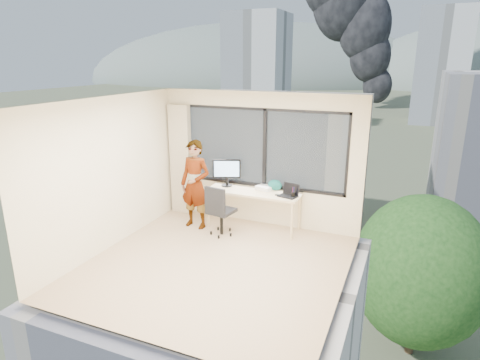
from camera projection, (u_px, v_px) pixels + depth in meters
The scene contains 24 objects.
floor at pixel (216, 265), 6.59m from camera, with size 4.00×4.00×0.01m, color tan.
ceiling at pixel (213, 101), 5.84m from camera, with size 4.00×4.00×0.01m, color white.
wall_front at pixel (133, 239), 4.45m from camera, with size 4.00×0.01×2.60m, color beige.
wall_left at pixel (109, 174), 6.96m from camera, with size 0.01×4.00×2.60m, color beige.
wall_right at pixel (348, 205), 5.47m from camera, with size 0.01×4.00×2.60m, color beige.
window_wall at pixel (263, 148), 7.90m from camera, with size 3.30×0.16×1.55m, color black, non-canonical shape.
curtain at pixel (181, 160), 8.56m from camera, with size 0.45×0.14×2.30m, color beige.
desk at pixel (253, 209), 7.94m from camera, with size 1.80×0.60×0.75m, color beige.
chair at pixel (221, 209), 7.60m from camera, with size 0.51×0.51×0.99m, color black, non-canonical shape.
person at pixel (195, 184), 7.86m from camera, with size 0.63×0.41×1.72m, color #2D2D33.
monitor at pixel (227, 173), 8.08m from camera, with size 0.55×0.12×0.55m, color black, non-canonical shape.
game_console at pixel (265, 188), 7.92m from camera, with size 0.30×0.25×0.07m, color white.
laptop at pixel (288, 191), 7.48m from camera, with size 0.33×0.35×0.21m, color black, non-canonical shape.
cellphone at pixel (278, 195), 7.59m from camera, with size 0.11×0.05×0.01m, color black.
pen_cup at pixel (293, 195), 7.47m from camera, with size 0.08×0.08×0.10m, color black.
handbag at pixel (275, 185), 7.85m from camera, with size 0.27×0.14×0.21m, color #0B463E.
exterior_ground at pixel (402, 121), 116.50m from camera, with size 400.00×400.00×0.04m, color #515B3D.
near_bldg_a at pixel (272, 171), 38.43m from camera, with size 16.00×12.00×14.00m, color #F2E4CB.
far_tower_a at pixel (257, 72), 103.51m from camera, with size 14.00×14.00×28.00m, color silver.
far_tower_b at pixel (441, 67), 109.24m from camera, with size 13.00×13.00×30.00m, color silver.
far_tower_d at pixel (247, 75), 162.25m from camera, with size 16.00×14.00×22.00m, color silver.
hill_a at pixel (257, 80), 337.86m from camera, with size 288.00×216.00×90.00m, color slate.
tree_a at pixel (163, 220), 34.83m from camera, with size 7.00×7.00×8.00m, color #1C4617, non-canonical shape.
tree_b at pixel (418, 287), 23.69m from camera, with size 7.60×7.60×9.00m, color #1C4617, non-canonical shape.
Camera 1 is at (2.67, -5.30, 3.19)m, focal length 30.62 mm.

